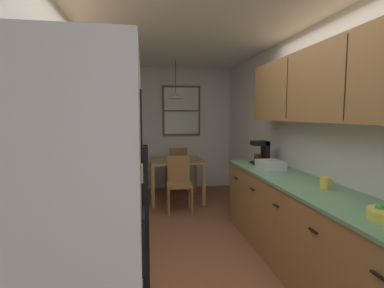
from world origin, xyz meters
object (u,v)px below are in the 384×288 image
at_px(refrigerator, 56,271).
at_px(dining_chair_far, 177,167).
at_px(coffee_maker, 262,152).
at_px(mug_by_coffeemaker, 325,183).
at_px(trash_bin, 136,191).
at_px(dining_chair_near, 179,181).
at_px(dining_table, 176,166).
at_px(storage_canister, 90,186).
at_px(stove_range, 81,278).
at_px(dish_rack, 270,165).
at_px(microwave_over_range, 55,103).

bearing_deg(refrigerator, dining_chair_far, 77.30).
relative_size(coffee_maker, mug_by_coffeemaker, 2.48).
bearing_deg(refrigerator, trash_bin, 86.03).
bearing_deg(dining_chair_near, refrigerator, -105.54).
relative_size(dining_table, storage_canister, 5.05).
bearing_deg(stove_range, dining_table, 72.91).
bearing_deg(dining_table, dining_chair_far, 81.74).
bearing_deg(stove_range, trash_bin, 83.74).
distance_m(trash_bin, mug_by_coffeemaker, 2.95).
distance_m(storage_canister, coffee_maker, 2.42).
xyz_separation_m(coffee_maker, dish_rack, (-0.04, -0.37, -0.11)).
height_order(microwave_over_range, trash_bin, microwave_over_range).
height_order(dining_table, mug_by_coffeemaker, mug_by_coffeemaker).
height_order(stove_range, dish_rack, stove_range).
distance_m(storage_canister, dish_rack, 2.21).
height_order(refrigerator, dining_chair_near, refrigerator).
height_order(dining_chair_near, dish_rack, dish_rack).
bearing_deg(trash_bin, dish_rack, -36.70).
height_order(stove_range, trash_bin, stove_range).
height_order(dining_table, dining_chair_near, dining_chair_near).
xyz_separation_m(refrigerator, storage_canister, (-0.06, 1.18, 0.08)).
height_order(dining_chair_far, mug_by_coffeemaker, mug_by_coffeemaker).
relative_size(trash_bin, dish_rack, 2.05).
bearing_deg(refrigerator, dish_rack, 47.66).
bearing_deg(dining_chair_near, stove_range, -110.54).
xyz_separation_m(dining_table, mug_by_coffeemaker, (1.04, -2.90, 0.32)).
distance_m(storage_canister, mug_by_coffeemaker, 2.06).
xyz_separation_m(dining_chair_near, trash_bin, (-0.70, 0.04, -0.15)).
bearing_deg(trash_bin, dining_chair_near, -3.49).
relative_size(dining_table, trash_bin, 1.34).
distance_m(stove_range, mug_by_coffeemaker, 2.15).
relative_size(mug_by_coffeemaker, dish_rack, 0.37).
bearing_deg(coffee_maker, dining_chair_far, 113.11).
height_order(microwave_over_range, storage_canister, microwave_over_range).
distance_m(refrigerator, storage_canister, 1.18).
xyz_separation_m(refrigerator, dining_chair_near, (0.93, 3.34, -0.41)).
xyz_separation_m(dining_chair_near, mug_by_coffeemaker, (1.07, -2.24, 0.45)).
xyz_separation_m(dining_table, coffee_maker, (1.02, -1.51, 0.43)).
bearing_deg(dining_chair_far, storage_canister, -107.77).
relative_size(stove_range, dish_rack, 3.24).
bearing_deg(mug_by_coffeemaker, dish_rack, 93.48).
xyz_separation_m(stove_range, dining_chair_far, (1.11, 3.95, 0.03)).
height_order(refrigerator, dining_table, refrigerator).
xyz_separation_m(trash_bin, mug_by_coffeemaker, (1.76, -2.29, 0.61)).
relative_size(storage_canister, dish_rack, 0.54).
xyz_separation_m(dining_chair_far, storage_canister, (-1.11, -3.48, 0.49)).
relative_size(dining_chair_near, coffee_maker, 2.87).
relative_size(dining_chair_far, trash_bin, 1.29).
xyz_separation_m(trash_bin, dish_rack, (1.70, -1.27, 0.60)).
height_order(dining_chair_near, storage_canister, storage_canister).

